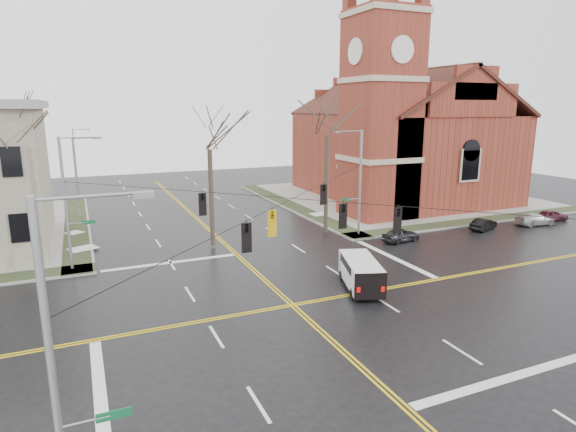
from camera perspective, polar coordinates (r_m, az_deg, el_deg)
name	(u,v)px	position (r m, az deg, el deg)	size (l,w,h in m)	color
ground	(292,305)	(27.87, 0.52, -10.52)	(120.00, 120.00, 0.00)	black
sidewalks	(292,304)	(27.84, 0.52, -10.37)	(80.00, 80.00, 0.17)	gray
road_markings	(292,305)	(27.87, 0.52, -10.51)	(100.00, 100.00, 0.01)	gold
church	(397,129)	(59.69, 12.80, 10.06)	(24.28, 27.48, 27.50)	maroon
signal_pole_ne	(358,180)	(41.54, 8.35, 4.29)	(2.75, 0.22, 9.00)	gray
signal_pole_nw	(68,200)	(35.38, -24.62, 1.75)	(2.75, 0.22, 9.00)	gray
signal_pole_sw	(60,366)	(13.35, -25.45, -15.79)	(2.75, 0.22, 9.00)	gray
span_wires	(293,198)	(26.03, 0.54, 2.10)	(23.02, 23.02, 0.03)	black
traffic_signals	(298,214)	(25.59, 1.15, 0.20)	(8.21, 8.26, 1.30)	black
streetlight_north_a	(77,175)	(51.75, -23.69, 4.49)	(2.30, 0.20, 8.00)	gray
streetlight_north_b	(76,156)	(71.64, -23.81, 6.53)	(2.30, 0.20, 8.00)	gray
cargo_van	(360,271)	(30.36, 8.53, -6.44)	(3.34, 5.20, 1.85)	white
parked_car_a	(401,235)	(41.24, 13.21, -2.19)	(1.37, 3.40, 1.16)	black
parked_car_b	(483,224)	(47.43, 22.16, -0.90)	(1.13, 3.24, 1.07)	black
parked_car_c	(535,219)	(51.44, 27.22, -0.32)	(1.61, 3.97, 1.15)	#AEAEB1
parked_car_d	(552,215)	(54.06, 28.78, 0.08)	(1.32, 3.29, 1.12)	#3D111B
tree_nw_far	(17,134)	(36.80, -29.46, 8.42)	(4.00, 4.00, 12.81)	#352C22
tree_nw_near	(209,143)	(37.68, -9.31, 8.56)	(4.00, 4.00, 11.50)	#352C22
tree_ne	(327,128)	(41.40, 4.68, 10.33)	(4.00, 4.00, 12.80)	#352C22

